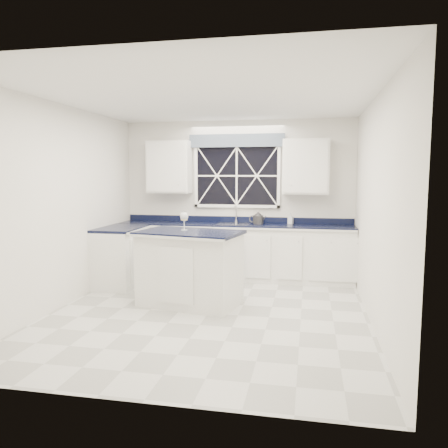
% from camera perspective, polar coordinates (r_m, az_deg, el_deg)
% --- Properties ---
extents(ground, '(4.50, 4.50, 0.00)m').
position_cam_1_polar(ground, '(5.71, -2.10, -11.60)').
color(ground, silver).
rests_on(ground, ground).
extents(back_wall, '(4.00, 0.10, 2.70)m').
position_cam_1_polar(back_wall, '(7.65, 1.72, 3.31)').
color(back_wall, white).
rests_on(back_wall, ground).
extents(base_cabinets, '(3.99, 1.60, 0.90)m').
position_cam_1_polar(base_cabinets, '(7.36, -1.45, -3.87)').
color(base_cabinets, white).
rests_on(base_cabinets, ground).
extents(countertop, '(3.98, 0.64, 0.04)m').
position_cam_1_polar(countertop, '(7.39, 1.33, -0.15)').
color(countertop, black).
rests_on(countertop, base_cabinets).
extents(dishwasher, '(0.60, 0.58, 0.82)m').
position_cam_1_polar(dishwasher, '(7.73, -6.77, -3.72)').
color(dishwasher, black).
rests_on(dishwasher, ground).
extents(window, '(1.65, 0.09, 1.26)m').
position_cam_1_polar(window, '(7.59, 1.67, 6.91)').
color(window, black).
rests_on(window, ground).
extents(upper_cabinets, '(3.10, 0.34, 0.90)m').
position_cam_1_polar(upper_cabinets, '(7.47, 1.52, 7.45)').
color(upper_cabinets, white).
rests_on(upper_cabinets, ground).
extents(faucet, '(0.05, 0.20, 0.30)m').
position_cam_1_polar(faucet, '(7.56, 1.58, 1.36)').
color(faucet, '#B4B4B6').
rests_on(faucet, countertop).
extents(island, '(1.49, 1.06, 1.01)m').
position_cam_1_polar(island, '(5.99, -4.48, -5.72)').
color(island, white).
rests_on(island, ground).
extents(rug, '(1.15, 0.71, 0.02)m').
position_cam_1_polar(rug, '(6.80, -2.39, -8.55)').
color(rug, '#B0B1AC').
rests_on(rug, ground).
extents(kettle, '(0.29, 0.19, 0.21)m').
position_cam_1_polar(kettle, '(7.41, 4.46, 0.75)').
color(kettle, '#323134').
rests_on(kettle, countertop).
extents(wine_glass, '(0.11, 0.11, 0.27)m').
position_cam_1_polar(wine_glass, '(5.99, -5.23, 0.92)').
color(wine_glass, silver).
rests_on(wine_glass, island).
extents(soap_bottle, '(0.10, 0.10, 0.18)m').
position_cam_1_polar(soap_bottle, '(7.50, 8.69, 0.72)').
color(soap_bottle, silver).
rests_on(soap_bottle, countertop).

